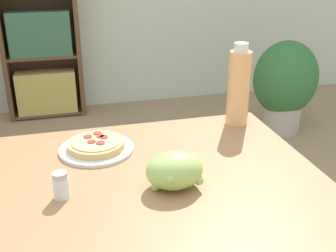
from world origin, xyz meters
The scene contains 7 objects.
dining_table centered at (0.14, -0.10, 0.64)m, with size 1.03×0.82×0.76m.
pizza_on_plate centered at (0.07, 0.14, 0.77)m, with size 0.23×0.23×0.04m.
grape_bunch centered at (0.24, -0.13, 0.80)m, with size 0.15×0.12×0.10m.
drink_bottle centered at (0.57, 0.23, 0.89)m, with size 0.08×0.08×0.28m.
salt_shaker centered at (-0.04, -0.10, 0.79)m, with size 0.04×0.04×0.07m.
bookshelf centered at (-0.15, 2.47, 0.71)m, with size 0.61×0.25×1.49m.
potted_plant_floor centered at (1.60, 1.67, 0.38)m, with size 0.49×0.42×0.70m.
Camera 1 is at (-0.01, -1.03, 1.33)m, focal length 45.00 mm.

